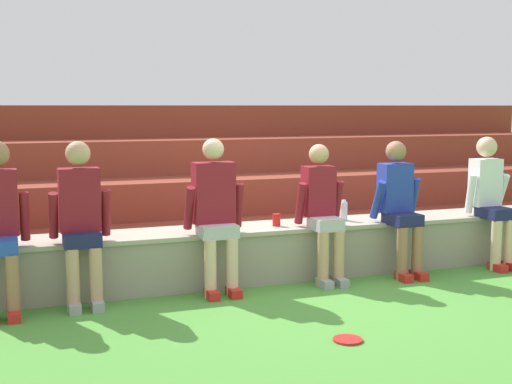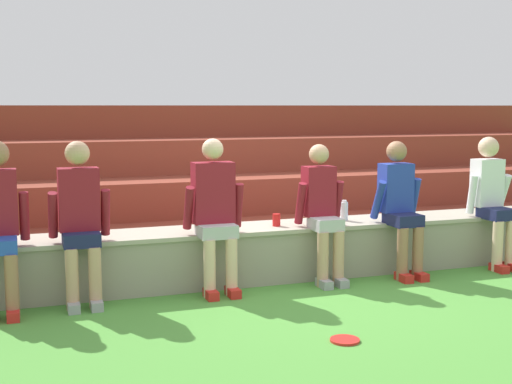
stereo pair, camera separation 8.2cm
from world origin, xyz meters
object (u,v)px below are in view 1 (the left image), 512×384
person_center (216,210)px  person_far_right (400,204)px  person_rightmost_edge (491,197)px  water_bottle_near_right (344,211)px  person_left_of_center (81,217)px  plastic_cup_middle (276,220)px  frisbee (348,340)px  person_right_of_center (323,209)px

person_center → person_far_right: 1.96m
person_rightmost_edge → water_bottle_near_right: person_rightmost_edge is taller
person_far_right → water_bottle_near_right: bearing=143.4°
person_left_of_center → plastic_cup_middle: bearing=7.3°
person_left_of_center → person_far_right: bearing=-0.4°
person_center → person_far_right: size_ratio=1.04×
person_left_of_center → person_far_right: 3.17m
person_left_of_center → plastic_cup_middle: size_ratio=11.63×
water_bottle_near_right → person_rightmost_edge: bearing=-11.3°
person_far_right → plastic_cup_middle: bearing=167.9°
person_center → frisbee: (0.53, -1.63, -0.76)m
person_rightmost_edge → plastic_cup_middle: bearing=174.1°
person_left_of_center → water_bottle_near_right: person_left_of_center is taller
person_center → person_rightmost_edge: 3.11m
person_left_of_center → frisbee: (1.74, -1.64, -0.77)m
person_left_of_center → water_bottle_near_right: size_ratio=6.64×
person_far_right → plastic_cup_middle: (-1.25, 0.27, -0.13)m
person_center → person_left_of_center: bearing=179.4°
person_right_of_center → person_rightmost_edge: bearing=-0.5°
person_center → plastic_cup_middle: person_center is taller
person_left_of_center → person_rightmost_edge: (4.32, -0.00, -0.02)m
person_far_right → water_bottle_near_right: person_far_right is taller
person_right_of_center → person_rightmost_edge: person_rightmost_edge is taller
person_left_of_center → water_bottle_near_right: 2.73m
water_bottle_near_right → plastic_cup_middle: (-0.79, -0.07, -0.04)m
person_center → person_rightmost_edge: (3.11, 0.01, -0.02)m
person_center → person_rightmost_edge: bearing=0.2°
water_bottle_near_right → frisbee: size_ratio=0.98×
person_rightmost_edge → person_center: bearing=-179.8°
person_right_of_center → plastic_cup_middle: bearing=149.8°
person_rightmost_edge → plastic_cup_middle: 2.42m
person_right_of_center → frisbee: 1.90m
person_rightmost_edge → frisbee: bearing=-147.6°
person_center → plastic_cup_middle: 0.78m
person_far_right → person_rightmost_edge: 1.15m
person_right_of_center → water_bottle_near_right: person_right_of_center is taller
person_left_of_center → frisbee: 2.51m
frisbee → person_rightmost_edge: bearing=32.4°
person_left_of_center → person_rightmost_edge: size_ratio=1.02×
person_left_of_center → plastic_cup_middle: 1.95m
person_center → person_right_of_center: person_center is taller
plastic_cup_middle → frisbee: plastic_cup_middle is taller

